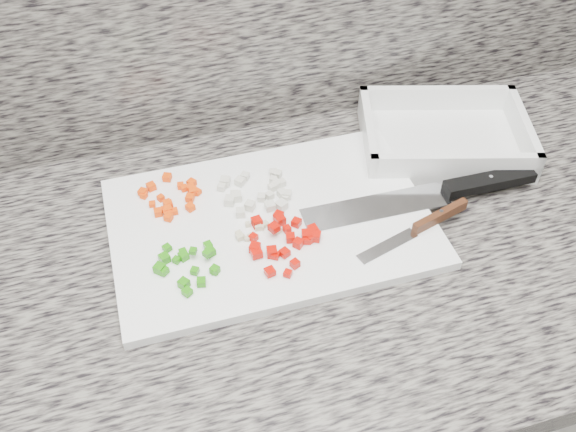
% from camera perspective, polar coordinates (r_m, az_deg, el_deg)
% --- Properties ---
extents(cabinet, '(3.92, 0.62, 0.86)m').
position_cam_1_polar(cabinet, '(1.28, -2.32, -17.80)').
color(cabinet, silver).
rests_on(cabinet, ground).
extents(countertop, '(3.96, 0.64, 0.04)m').
position_cam_1_polar(countertop, '(0.90, -3.15, -4.92)').
color(countertop, slate).
rests_on(countertop, cabinet).
extents(cutting_board, '(0.45, 0.30, 0.02)m').
position_cam_1_polar(cutting_board, '(0.92, -1.55, -0.60)').
color(cutting_board, white).
rests_on(cutting_board, countertop).
extents(carrot_pile, '(0.09, 0.10, 0.01)m').
position_cam_1_polar(carrot_pile, '(0.95, -10.27, 1.53)').
color(carrot_pile, '#F64205').
rests_on(carrot_pile, cutting_board).
extents(onion_pile, '(0.10, 0.10, 0.01)m').
position_cam_1_polar(onion_pile, '(0.95, -2.69, 2.15)').
color(onion_pile, beige).
rests_on(onion_pile, cutting_board).
extents(green_pepper_pile, '(0.09, 0.10, 0.02)m').
position_cam_1_polar(green_pepper_pile, '(0.86, -9.05, -4.32)').
color(green_pepper_pile, '#24840C').
rests_on(green_pepper_pile, cutting_board).
extents(red_pepper_pile, '(0.10, 0.12, 0.02)m').
position_cam_1_polar(red_pepper_pile, '(0.88, -0.24, -2.04)').
color(red_pepper_pile, '#C00B02').
rests_on(red_pepper_pile, cutting_board).
extents(garlic_pile, '(0.07, 0.04, 0.01)m').
position_cam_1_polar(garlic_pile, '(0.89, -3.00, -1.27)').
color(garlic_pile, beige).
rests_on(garlic_pile, cutting_board).
extents(chef_knife, '(0.36, 0.05, 0.02)m').
position_cam_1_polar(chef_knife, '(0.98, 14.31, 2.24)').
color(chef_knife, silver).
rests_on(chef_knife, cutting_board).
extents(paring_knife, '(0.19, 0.07, 0.02)m').
position_cam_1_polar(paring_knife, '(0.92, 12.27, -0.65)').
color(paring_knife, silver).
rests_on(paring_knife, cutting_board).
extents(tray, '(0.30, 0.25, 0.05)m').
position_cam_1_polar(tray, '(1.08, 13.67, 6.79)').
color(tray, white).
rests_on(tray, countertop).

